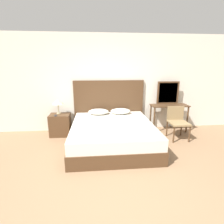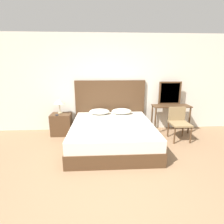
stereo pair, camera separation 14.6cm
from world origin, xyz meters
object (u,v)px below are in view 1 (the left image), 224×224
Objects in this scene: vanity_desk at (169,110)px; table_lamp at (58,102)px; phone_on_bed at (111,123)px; phone_on_nightstand at (56,115)px; bed at (112,134)px; nightstand at (60,125)px; chair at (177,120)px.

table_lamp is at bearing 178.94° from vanity_desk.
vanity_desk is (1.74, 0.74, 0.08)m from phone_on_bed.
phone_on_nightstand is at bearing -177.44° from vanity_desk.
bed is 1.60m from phone_on_nightstand.
table_lamp is 0.37m from phone_on_nightstand.
bed is 0.28m from phone_on_bed.
table_lamp is at bearing 77.42° from phone_on_nightstand.
chair is at bearing -8.92° from nightstand.
table_lamp is 3.18m from chair.
nightstand is 1.49× the size of table_lamp.
phone_on_bed is 1.89m from vanity_desk.
chair reaches higher than nightstand.
phone_on_bed is (-0.04, 0.04, 0.28)m from bed.
phone_on_nightstand is 0.16× the size of vanity_desk.
vanity_desk reaches higher than nightstand.
bed is at bearing -31.16° from table_lamp.
table_lamp is 3.10m from vanity_desk.
phone_on_bed is 0.98× the size of phone_on_nightstand.
table_lamp reaches higher than vanity_desk.
chair is (0.02, -0.51, -0.14)m from vanity_desk.
bed is at bearing -29.04° from nightstand.
table_lamp is (-0.03, 0.09, 0.61)m from nightstand.
bed is 3.61× the size of nightstand.
table_lamp is (-1.39, 0.84, 0.64)m from bed.
phone_on_bed is 1.61m from table_lamp.
chair is at bearing 8.94° from bed.
phone_on_nightstand is at bearing 173.26° from chair.
nightstand is 0.72× the size of chair.
nightstand reaches higher than bed.
bed is 12.86× the size of phone_on_nightstand.
bed is 2.58× the size of chair.
phone_on_bed is 1.77m from chair.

